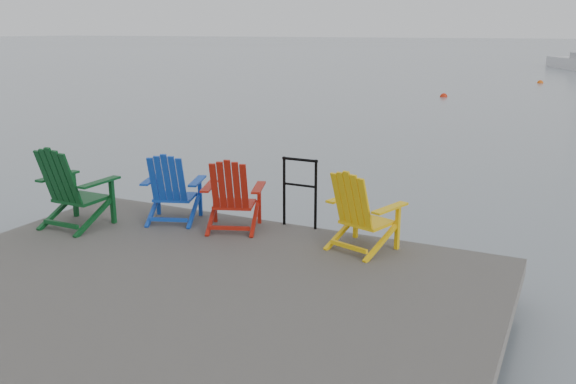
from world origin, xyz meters
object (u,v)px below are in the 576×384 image
at_px(handrail, 300,186).
at_px(chair_yellow, 361,210).
at_px(buoy_d, 540,83).
at_px(chair_blue, 172,187).
at_px(buoy_b, 444,97).
at_px(chair_green, 72,187).
at_px(chair_red, 232,194).

xyz_separation_m(handrail, chair_yellow, (0.98, -0.47, -0.07)).
bearing_deg(buoy_d, chair_blue, -94.54).
height_order(buoy_b, buoy_d, buoy_d).
bearing_deg(chair_green, buoy_d, 84.62).
height_order(chair_green, chair_yellow, chair_green).
relative_size(chair_blue, chair_yellow, 0.99).
xyz_separation_m(buoy_b, buoy_d, (3.38, 9.51, 0.00)).
bearing_deg(chair_red, chair_green, -177.84).
relative_size(handrail, buoy_b, 2.72).
distance_m(chair_blue, chair_red, 0.89).
xyz_separation_m(chair_blue, chair_red, (0.89, 0.05, 0.00)).
relative_size(chair_blue, buoy_b, 2.81).
relative_size(chair_green, buoy_b, 3.19).
xyz_separation_m(chair_blue, chair_yellow, (2.57, 0.07, 0.01)).
xyz_separation_m(handrail, buoy_d, (0.87, 30.50, -1.04)).
bearing_deg(buoy_b, handrail, -83.18).
bearing_deg(buoy_b, buoy_d, 70.42).
bearing_deg(handrail, buoy_b, 96.82).
bearing_deg(chair_green, chair_yellow, 13.32).
bearing_deg(chair_green, chair_blue, 36.62).
relative_size(chair_green, chair_red, 1.13).
bearing_deg(handrail, chair_yellow, -25.58).
xyz_separation_m(handrail, chair_green, (-2.60, -1.26, -0.01)).
relative_size(handrail, chair_yellow, 0.95).
bearing_deg(buoy_b, chair_blue, -87.55).
xyz_separation_m(chair_green, chair_red, (1.89, 0.77, -0.06)).
distance_m(handrail, chair_yellow, 1.09).
xyz_separation_m(chair_green, buoy_d, (3.47, 31.76, -1.03)).
bearing_deg(chair_yellow, chair_blue, -161.20).
distance_m(buoy_b, buoy_d, 10.10).
relative_size(handrail, buoy_d, 2.68).
bearing_deg(buoy_d, chair_green, -96.23).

